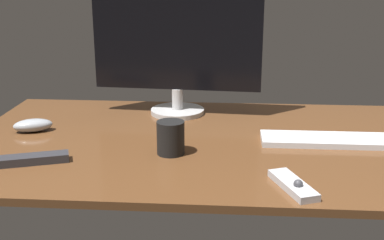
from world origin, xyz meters
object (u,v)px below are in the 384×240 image
object	(u,v)px
monitor	(177,41)
tv_remote	(30,159)
keyboard	(339,140)
computer_mouse	(33,125)
media_remote	(293,185)
coffee_mug	(171,138)

from	to	relation	value
monitor	tv_remote	xyz separation A→B (cm)	(-33.32, -48.66, -23.88)
keyboard	tv_remote	bearing A→B (deg)	-165.21
computer_mouse	tv_remote	bearing A→B (deg)	-91.92
monitor	tv_remote	size ratio (longest dim) A/B	2.88
media_remote	coffee_mug	size ratio (longest dim) A/B	1.85
monitor	media_remote	world-z (taller)	monitor
monitor	keyboard	bearing A→B (deg)	-24.19
keyboard	coffee_mug	bearing A→B (deg)	-165.58
keyboard	tv_remote	world-z (taller)	tv_remote
monitor	media_remote	xyz separation A→B (cm)	(32.59, -59.19, -24.04)
monitor	coffee_mug	world-z (taller)	monitor
media_remote	coffee_mug	world-z (taller)	coffee_mug
computer_mouse	coffee_mug	xyz separation A→B (cm)	(44.44, -15.81, 2.57)
tv_remote	computer_mouse	bearing A→B (deg)	90.33
keyboard	coffee_mug	distance (cm)	49.06
monitor	tv_remote	bearing A→B (deg)	-120.31
monitor	coffee_mug	size ratio (longest dim) A/B	6.22
media_remote	keyboard	bearing A→B (deg)	131.18
keyboard	computer_mouse	size ratio (longest dim) A/B	3.81
monitor	coffee_mug	xyz separation A→B (cm)	(2.15, -38.90, -20.42)
tv_remote	coffee_mug	size ratio (longest dim) A/B	2.16
keyboard	media_remote	world-z (taller)	media_remote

